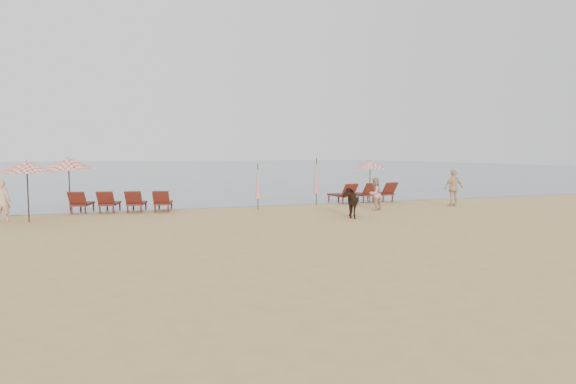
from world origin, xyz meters
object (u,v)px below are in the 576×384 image
umbrella_open_left_a (27,167)px  beachgoer_right_b (454,188)px  lounger_cluster_left (122,202)px  umbrella_open_right (370,165)px  umbrella_closed_left (258,181)px  umbrella_closed_right (316,176)px  beachgoer_left (2,201)px  cow (349,202)px  lounger_cluster_right (364,193)px  umbrella_open_left_b (69,163)px  beachgoer_right_a (375,194)px

umbrella_open_left_a → beachgoer_right_b: bearing=20.4°
lounger_cluster_left → umbrella_open_right: size_ratio=2.00×
umbrella_closed_left → umbrella_closed_right: size_ratio=0.90×
umbrella_closed_left → beachgoer_left: size_ratio=1.33×
cow → beachgoer_right_b: bearing=38.6°
umbrella_open_left_a → lounger_cluster_right: bearing=31.4°
umbrella_open_right → beachgoer_right_b: umbrella_open_right is taller
lounger_cluster_left → lounger_cluster_right: 12.07m
umbrella_open_left_b → beachgoer_right_a: bearing=-38.9°
lounger_cluster_right → beachgoer_left: 16.49m
umbrella_open_left_b → umbrella_open_right: umbrella_open_left_b is taller
umbrella_closed_right → beachgoer_right_b: bearing=-24.8°
lounger_cluster_left → umbrella_closed_right: size_ratio=1.88×
beachgoer_right_a → umbrella_open_left_b: bearing=-45.0°
umbrella_open_left_b → lounger_cluster_left: bearing=-51.8°
lounger_cluster_left → umbrella_open_left_b: size_ratio=1.77×
lounger_cluster_left → beachgoer_left: beachgoer_left is taller
umbrella_closed_left → umbrella_closed_right: bearing=18.1°
lounger_cluster_right → cow: size_ratio=2.31×
umbrella_open_left_b → lounger_cluster_right: bearing=-24.2°
beachgoer_right_a → beachgoer_left: bearing=-32.2°
cow → beachgoer_left: (-12.96, 3.34, 0.17)m
umbrella_open_left_b → beachgoer_right_a: 13.83m
umbrella_open_right → umbrella_closed_right: umbrella_closed_right is taller
umbrella_closed_right → beachgoer_right_a: bearing=-63.0°
cow → beachgoer_left: bearing=-173.0°
umbrella_closed_left → beachgoer_right_a: 5.34m
umbrella_open_right → beachgoer_right_a: bearing=-125.4°
lounger_cluster_right → umbrella_open_left_a: umbrella_open_left_a is taller
lounger_cluster_left → umbrella_open_right: umbrella_open_right is taller
umbrella_open_left_b → umbrella_closed_right: (11.45, -1.33, -0.71)m
umbrella_open_left_a → umbrella_open_left_b: umbrella_open_left_b is taller
umbrella_closed_left → umbrella_closed_right: (3.35, 1.10, 0.14)m
umbrella_open_left_a → beachgoer_right_b: (18.68, -0.85, -1.18)m
lounger_cluster_left → beachgoer_right_a: 11.23m
lounger_cluster_right → umbrella_open_left_a: (-15.43, -2.28, 1.58)m
beachgoer_left → lounger_cluster_right: bearing=-171.5°
umbrella_open_left_a → umbrella_closed_right: umbrella_closed_right is taller
umbrella_open_left_a → cow: 12.44m
beachgoer_left → cow: bearing=167.7°
umbrella_closed_right → beachgoer_left: 13.65m
beachgoer_right_b → umbrella_open_left_a: bearing=-3.0°
umbrella_closed_right → cow: size_ratio=1.58×
umbrella_open_left_a → umbrella_open_right: 15.74m
beachgoer_right_a → lounger_cluster_left: bearing=-42.0°
lounger_cluster_left → cow: (8.64, -4.83, 0.17)m
umbrella_open_left_b → beachgoer_left: size_ratio=1.57×
beachgoer_right_a → beachgoer_right_b: 4.53m
lounger_cluster_left → umbrella_closed_right: 9.28m
umbrella_open_left_a → beachgoer_left: size_ratio=1.46×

